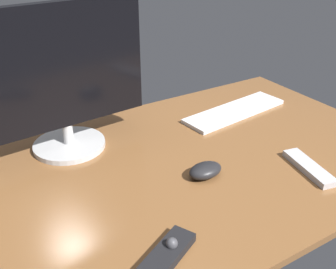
{
  "coord_description": "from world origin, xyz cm",
  "views": [
    {
      "loc": [
        -53.18,
        -80.13,
        63.52
      ],
      "look_at": [
        0.48,
        7.46,
        8.0
      ],
      "focal_mm": 42.4,
      "sensor_mm": 36.0,
      "label": 1
    }
  ],
  "objects_px": {
    "media_remote": "(167,254)",
    "monitor": "(60,78)",
    "computer_mouse": "(205,170)",
    "tv_remote": "(309,167)",
    "keyboard": "(235,111)"
  },
  "relations": [
    {
      "from": "keyboard",
      "to": "tv_remote",
      "type": "bearing_deg",
      "value": -106.12
    },
    {
      "from": "keyboard",
      "to": "monitor",
      "type": "bearing_deg",
      "value": 166.21
    },
    {
      "from": "media_remote",
      "to": "tv_remote",
      "type": "distance_m",
      "value": 0.51
    },
    {
      "from": "media_remote",
      "to": "monitor",
      "type": "bearing_deg",
      "value": 65.0
    },
    {
      "from": "monitor",
      "to": "media_remote",
      "type": "distance_m",
      "value": 0.59
    },
    {
      "from": "media_remote",
      "to": "computer_mouse",
      "type": "bearing_deg",
      "value": 12.66
    },
    {
      "from": "keyboard",
      "to": "computer_mouse",
      "type": "xyz_separation_m",
      "value": [
        -0.33,
        -0.27,
        0.01
      ]
    },
    {
      "from": "media_remote",
      "to": "tv_remote",
      "type": "bearing_deg",
      "value": -18.54
    },
    {
      "from": "monitor",
      "to": "media_remote",
      "type": "bearing_deg",
      "value": -92.43
    },
    {
      "from": "keyboard",
      "to": "media_remote",
      "type": "distance_m",
      "value": 0.75
    },
    {
      "from": "keyboard",
      "to": "media_remote",
      "type": "relative_size",
      "value": 2.5
    },
    {
      "from": "media_remote",
      "to": "keyboard",
      "type": "bearing_deg",
      "value": 12.61
    },
    {
      "from": "computer_mouse",
      "to": "tv_remote",
      "type": "height_order",
      "value": "computer_mouse"
    },
    {
      "from": "monitor",
      "to": "tv_remote",
      "type": "height_order",
      "value": "monitor"
    },
    {
      "from": "keyboard",
      "to": "computer_mouse",
      "type": "relative_size",
      "value": 4.18
    }
  ]
}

